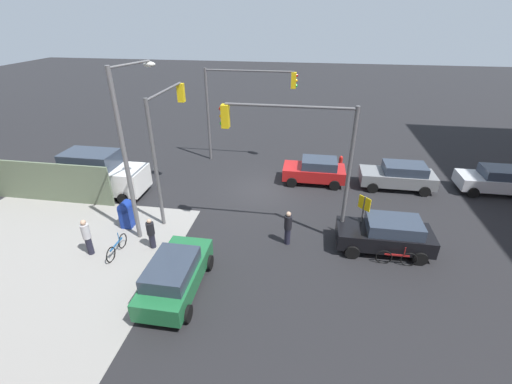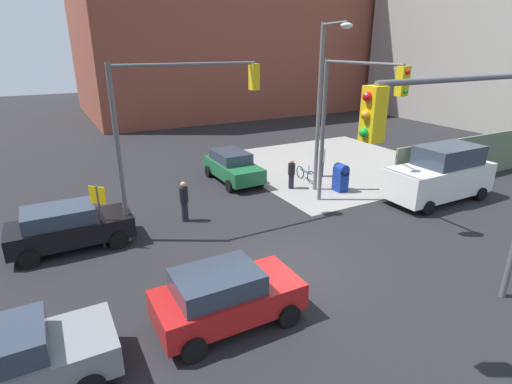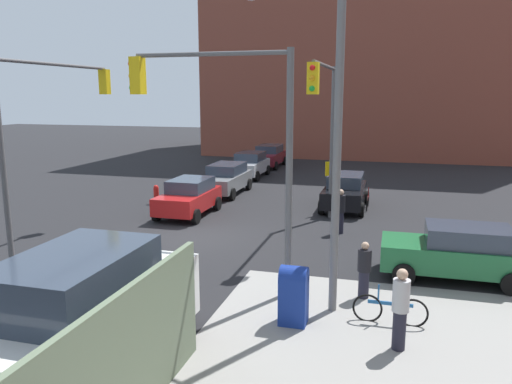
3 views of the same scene
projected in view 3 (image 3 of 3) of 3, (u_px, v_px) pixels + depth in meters
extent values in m
plane|color=black|center=(197.00, 237.00, 19.03)|extent=(120.00, 120.00, 0.00)
cube|color=brown|center=(373.00, 24.00, 45.82)|extent=(16.00, 28.00, 23.37)
cylinder|color=#59595B|center=(332.00, 144.00, 21.47)|extent=(0.18, 0.18, 6.50)
cylinder|color=#59595B|center=(325.00, 66.00, 18.29)|extent=(5.45, 0.12, 0.12)
cube|color=yellow|center=(313.00, 78.00, 15.82)|extent=(0.32, 0.36, 1.00)
sphere|color=red|center=(312.00, 68.00, 15.58)|extent=(0.18, 0.18, 0.18)
sphere|color=orange|center=(312.00, 78.00, 15.65)|extent=(0.18, 0.18, 0.18)
sphere|color=green|center=(312.00, 89.00, 15.71)|extent=(0.18, 0.18, 0.18)
cylinder|color=#59595B|center=(3.00, 164.00, 15.34)|extent=(0.18, 0.18, 6.50)
cylinder|color=#59595B|center=(57.00, 65.00, 17.53)|extent=(5.92, 0.12, 0.12)
cube|color=yellow|center=(105.00, 82.00, 20.43)|extent=(0.32, 0.36, 1.00)
sphere|color=red|center=(107.00, 74.00, 20.54)|extent=(0.18, 0.18, 0.18)
sphere|color=orange|center=(107.00, 82.00, 20.60)|extent=(0.18, 0.18, 0.18)
sphere|color=green|center=(107.00, 90.00, 20.67)|extent=(0.18, 0.18, 0.18)
cylinder|color=#59595B|center=(289.00, 177.00, 12.96)|extent=(0.18, 0.18, 6.50)
cylinder|color=#59595B|center=(210.00, 54.00, 12.92)|extent=(0.12, 4.25, 0.12)
cube|color=yellow|center=(138.00, 76.00, 13.58)|extent=(0.36, 0.32, 1.00)
sphere|color=red|center=(131.00, 64.00, 13.57)|extent=(0.18, 0.18, 0.18)
sphere|color=orange|center=(132.00, 76.00, 13.63)|extent=(0.18, 0.18, 0.18)
sphere|color=green|center=(132.00, 88.00, 13.69)|extent=(0.18, 0.18, 0.18)
cylinder|color=slate|center=(337.00, 152.00, 11.81)|extent=(0.20, 0.20, 8.00)
cylinder|color=#4C4C4C|center=(331.00, 187.00, 22.75)|extent=(0.08, 0.08, 2.40)
cube|color=yellow|center=(331.00, 168.00, 22.58)|extent=(0.48, 0.48, 0.64)
cube|color=navy|center=(294.00, 301.00, 11.74)|extent=(0.56, 0.64, 1.15)
cylinder|color=navy|center=(294.00, 278.00, 11.63)|extent=(0.56, 0.64, 0.56)
cylinder|color=red|center=(156.00, 196.00, 24.79)|extent=(0.26, 0.26, 0.80)
sphere|color=red|center=(156.00, 187.00, 24.71)|extent=(0.24, 0.24, 0.24)
cube|color=#1E6638|center=(454.00, 256.00, 14.58)|extent=(1.80, 4.16, 0.75)
cube|color=#2D3847|center=(468.00, 236.00, 14.37)|extent=(1.58, 2.33, 0.55)
cylinder|color=black|center=(404.00, 274.00, 14.18)|extent=(0.22, 0.64, 0.64)
cylinder|color=black|center=(403.00, 255.00, 15.88)|extent=(0.22, 0.64, 0.64)
cylinder|color=black|center=(500.00, 263.00, 15.13)|extent=(0.22, 0.64, 0.64)
cube|color=#B21919|center=(188.00, 200.00, 22.30)|extent=(3.88, 1.80, 0.75)
cube|color=#2D3847|center=(191.00, 185.00, 22.47)|extent=(2.17, 1.58, 0.55)
cylinder|color=black|center=(196.00, 216.00, 20.89)|extent=(0.64, 0.22, 0.64)
cylinder|color=black|center=(157.00, 214.00, 21.37)|extent=(0.64, 0.22, 0.64)
cylinder|color=black|center=(217.00, 203.00, 23.38)|extent=(0.64, 0.22, 0.64)
cylinder|color=black|center=(182.00, 201.00, 23.86)|extent=(0.64, 0.22, 0.64)
cube|color=slate|center=(225.00, 181.00, 27.13)|extent=(4.41, 1.80, 0.75)
cube|color=#2D3847|center=(227.00, 169.00, 27.33)|extent=(2.47, 1.58, 0.55)
cylinder|color=black|center=(232.00, 194.00, 25.54)|extent=(0.64, 0.22, 0.64)
cylinder|color=black|center=(199.00, 192.00, 26.02)|extent=(0.64, 0.22, 0.64)
cylinder|color=black|center=(249.00, 184.00, 28.38)|extent=(0.64, 0.22, 0.64)
cylinder|color=black|center=(219.00, 183.00, 28.85)|extent=(0.64, 0.22, 0.64)
cube|color=#B7BABF|center=(249.00, 167.00, 32.57)|extent=(4.04, 1.80, 0.75)
cube|color=#2D3847|center=(250.00, 156.00, 32.75)|extent=(2.26, 1.58, 0.55)
cylinder|color=black|center=(257.00, 176.00, 31.10)|extent=(0.64, 0.22, 0.64)
cylinder|color=black|center=(229.00, 175.00, 31.58)|extent=(0.64, 0.22, 0.64)
cylinder|color=black|center=(268.00, 170.00, 33.70)|extent=(0.64, 0.22, 0.64)
cylinder|color=black|center=(242.00, 169.00, 34.17)|extent=(0.64, 0.22, 0.64)
cube|color=black|center=(345.00, 194.00, 23.63)|extent=(4.22, 1.80, 0.75)
cube|color=#2D3847|center=(346.00, 180.00, 23.83)|extent=(2.36, 1.58, 0.55)
cylinder|color=black|center=(362.00, 210.00, 22.11)|extent=(0.64, 0.22, 0.64)
cylinder|color=black|center=(321.00, 207.00, 22.58)|extent=(0.64, 0.22, 0.64)
cylinder|color=black|center=(365.00, 197.00, 24.82)|extent=(0.64, 0.22, 0.64)
cylinder|color=black|center=(329.00, 195.00, 25.30)|extent=(0.64, 0.22, 0.64)
cube|color=maroon|center=(269.00, 158.00, 37.21)|extent=(4.35, 1.80, 0.75)
cube|color=#2D3847|center=(270.00, 149.00, 37.42)|extent=(2.44, 1.58, 0.55)
cylinder|color=black|center=(276.00, 166.00, 35.65)|extent=(0.64, 0.22, 0.64)
cylinder|color=black|center=(251.00, 165.00, 36.13)|extent=(0.64, 0.22, 0.64)
cylinder|color=black|center=(284.00, 161.00, 38.45)|extent=(0.64, 0.22, 0.64)
cylinder|color=black|center=(262.00, 160.00, 38.92)|extent=(0.64, 0.22, 0.64)
cube|color=white|center=(94.00, 327.00, 9.42)|extent=(5.40, 2.10, 1.40)
cube|color=#2D3847|center=(76.00, 278.00, 8.79)|extent=(3.02, 1.85, 0.90)
cylinder|color=black|center=(102.00, 315.00, 11.57)|extent=(0.64, 0.22, 0.64)
cylinder|color=black|center=(185.00, 326.00, 11.02)|extent=(0.64, 0.22, 0.64)
cylinder|color=black|center=(341.00, 204.00, 19.32)|extent=(0.36, 0.36, 0.67)
sphere|color=tan|center=(341.00, 192.00, 19.23)|extent=(0.23, 0.23, 0.23)
cylinder|color=#1E1E2D|center=(340.00, 223.00, 19.47)|extent=(0.28, 0.28, 0.85)
cylinder|color=#B2B2B7|center=(401.00, 295.00, 10.42)|extent=(0.36, 0.36, 0.69)
sphere|color=tan|center=(402.00, 274.00, 10.33)|extent=(0.24, 0.24, 0.24)
cylinder|color=#1E1E2D|center=(399.00, 330.00, 10.57)|extent=(0.28, 0.28, 0.88)
cylinder|color=black|center=(365.00, 260.00, 13.14)|extent=(0.36, 0.36, 0.60)
sphere|color=tan|center=(365.00, 246.00, 13.07)|extent=(0.20, 0.20, 0.20)
cylinder|color=#1E1E2D|center=(364.00, 284.00, 13.27)|extent=(0.28, 0.28, 0.75)
torus|color=black|center=(413.00, 313.00, 11.64)|extent=(0.05, 0.71, 0.71)
torus|color=black|center=(367.00, 308.00, 11.91)|extent=(0.05, 0.71, 0.71)
cube|color=#1E5999|center=(390.00, 304.00, 11.74)|extent=(0.04, 1.04, 0.08)
cylinder|color=#1E5999|center=(379.00, 293.00, 11.77)|extent=(0.04, 0.04, 0.40)
torus|color=black|center=(367.00, 204.00, 23.32)|extent=(0.71, 0.05, 0.71)
torus|color=black|center=(368.00, 199.00, 24.30)|extent=(0.71, 0.05, 0.71)
cube|color=maroon|center=(368.00, 198.00, 23.78)|extent=(1.04, 0.04, 0.08)
cylinder|color=maroon|center=(368.00, 192.00, 23.99)|extent=(0.04, 0.04, 0.40)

